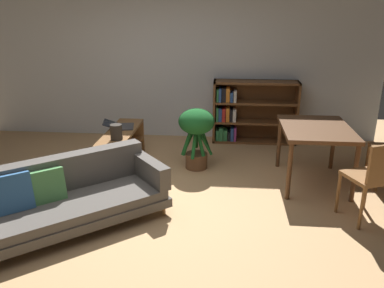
# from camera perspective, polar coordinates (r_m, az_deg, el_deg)

# --- Properties ---
(ground_plane) EXTENTS (8.16, 8.16, 0.00)m
(ground_plane) POSITION_cam_1_polar(r_m,az_deg,el_deg) (4.63, -6.27, -9.01)
(ground_plane) COLOR tan
(back_wall_panel) EXTENTS (6.80, 0.10, 2.70)m
(back_wall_panel) POSITION_cam_1_polar(r_m,az_deg,el_deg) (6.80, -2.19, 12.23)
(back_wall_panel) COLOR silver
(back_wall_panel) RESTS_ON ground_plane
(fabric_couch) EXTENTS (2.00, 1.85, 0.68)m
(fabric_couch) POSITION_cam_1_polar(r_m,az_deg,el_deg) (4.35, -17.71, -7.20)
(fabric_couch) COLOR olive
(fabric_couch) RESTS_ON ground_plane
(media_console) EXTENTS (0.38, 1.32, 0.52)m
(media_console) POSITION_cam_1_polar(r_m,az_deg,el_deg) (5.73, -10.17, -0.68)
(media_console) COLOR brown
(media_console) RESTS_ON ground_plane
(open_laptop) EXTENTS (0.49, 0.41, 0.10)m
(open_laptop) POSITION_cam_1_polar(r_m,az_deg,el_deg) (5.82, -10.36, 2.64)
(open_laptop) COLOR #333338
(open_laptop) RESTS_ON media_console
(desk_speaker) EXTENTS (0.16, 0.16, 0.21)m
(desk_speaker) POSITION_cam_1_polar(r_m,az_deg,el_deg) (5.26, -10.92, 1.71)
(desk_speaker) COLOR #2D2823
(desk_speaker) RESTS_ON media_console
(potted_floor_plant) EXTENTS (0.51, 0.55, 0.87)m
(potted_floor_plant) POSITION_cam_1_polar(r_m,az_deg,el_deg) (5.47, 0.65, 2.11)
(potted_floor_plant) COLOR brown
(potted_floor_plant) RESTS_ON ground_plane
(dining_table) EXTENTS (0.85, 1.12, 0.76)m
(dining_table) POSITION_cam_1_polar(r_m,az_deg,el_deg) (5.20, 17.50, 1.49)
(dining_table) COLOR #56351E
(dining_table) RESTS_ON ground_plane
(dining_chair_far) EXTENTS (0.54, 0.54, 0.91)m
(dining_chair_far) POSITION_cam_1_polar(r_m,az_deg,el_deg) (4.50, 24.73, -4.24)
(dining_chair_far) COLOR brown
(dining_chair_far) RESTS_ON ground_plane
(bookshelf) EXTENTS (1.40, 0.36, 1.04)m
(bookshelf) POSITION_cam_1_polar(r_m,az_deg,el_deg) (6.71, 8.09, 4.62)
(bookshelf) COLOR brown
(bookshelf) RESTS_ON ground_plane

